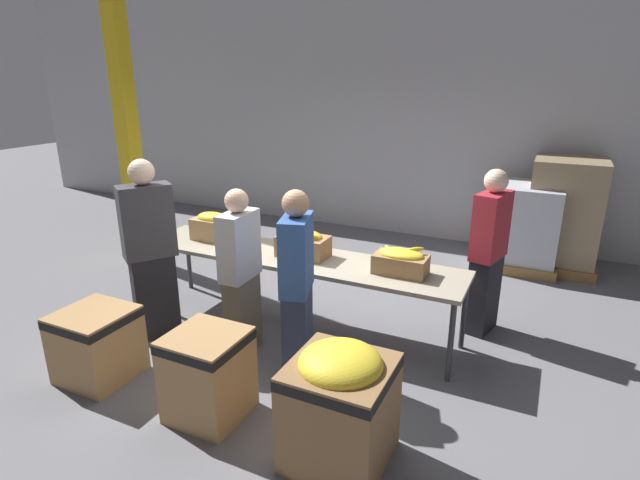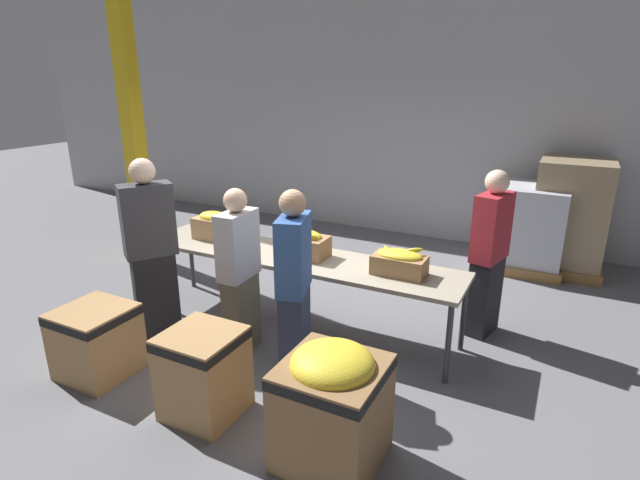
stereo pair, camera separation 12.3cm
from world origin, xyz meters
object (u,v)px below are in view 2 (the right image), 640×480
(volunteer_2, at_px, (489,255))
(volunteer_3, at_px, (239,273))
(sorting_table, at_px, (295,260))
(volunteer_1, at_px, (151,251))
(donation_bin_2, at_px, (332,402))
(pallet_stack_1, at_px, (570,217))
(volunteer_0, at_px, (294,286))
(banana_box_0, at_px, (215,225))
(donation_bin_0, at_px, (96,339))
(banana_box_1, at_px, (303,243))
(pallet_stack_0, at_px, (528,228))
(support_pillar, at_px, (131,113))
(donation_bin_1, at_px, (203,370))
(banana_box_2, at_px, (399,262))

(volunteer_2, distance_m, volunteer_3, 2.39)
(sorting_table, height_order, volunteer_3, volunteer_3)
(volunteer_1, distance_m, donation_bin_2, 2.47)
(pallet_stack_1, bearing_deg, donation_bin_2, -105.28)
(volunteer_0, distance_m, volunteer_3, 0.64)
(banana_box_0, xyz_separation_m, volunteer_1, (-0.12, -0.81, -0.05))
(donation_bin_0, bearing_deg, volunteer_2, 38.73)
(donation_bin_2, distance_m, pallet_stack_1, 4.70)
(banana_box_1, xyz_separation_m, pallet_stack_0, (1.84, 2.82, -0.36))
(banana_box_1, bearing_deg, banana_box_0, 177.95)
(banana_box_0, relative_size, support_pillar, 0.11)
(sorting_table, relative_size, volunteer_2, 2.03)
(banana_box_1, xyz_separation_m, volunteer_0, (0.33, -0.75, -0.10))
(banana_box_1, relative_size, volunteer_2, 0.30)
(sorting_table, relative_size, donation_bin_1, 4.94)
(donation_bin_2, bearing_deg, donation_bin_0, -180.00)
(volunteer_3, xyz_separation_m, donation_bin_2, (1.37, -0.90, -0.33))
(donation_bin_1, xyz_separation_m, pallet_stack_1, (2.31, 4.52, 0.35))
(banana_box_0, xyz_separation_m, donation_bin_2, (2.19, -1.59, -0.48))
(sorting_table, distance_m, support_pillar, 3.20)
(banana_box_2, relative_size, donation_bin_0, 0.78)
(banana_box_0, relative_size, volunteer_2, 0.27)
(volunteer_2, xyz_separation_m, donation_bin_2, (-0.58, -2.27, -0.37))
(donation_bin_1, bearing_deg, banana_box_2, 56.81)
(donation_bin_0, distance_m, pallet_stack_1, 5.72)
(volunteer_1, distance_m, pallet_stack_1, 5.16)
(banana_box_1, bearing_deg, sorting_table, -161.93)
(banana_box_0, height_order, support_pillar, support_pillar)
(banana_box_0, height_order, pallet_stack_1, pallet_stack_1)
(banana_box_2, height_order, volunteer_2, volunteer_2)
(volunteer_2, height_order, support_pillar, support_pillar)
(donation_bin_1, distance_m, pallet_stack_0, 4.75)
(donation_bin_0, xyz_separation_m, support_pillar, (-1.74, 2.27, 1.67))
(sorting_table, height_order, donation_bin_2, donation_bin_2)
(banana_box_0, distance_m, donation_bin_2, 2.75)
(banana_box_2, relative_size, donation_bin_1, 0.70)
(volunteer_3, bearing_deg, banana_box_0, 48.06)
(pallet_stack_0, distance_m, pallet_stack_1, 0.52)
(volunteer_0, height_order, support_pillar, support_pillar)
(volunteer_1, xyz_separation_m, donation_bin_2, (2.31, -0.77, -0.43))
(sorting_table, relative_size, donation_bin_2, 3.96)
(banana_box_2, relative_size, volunteer_0, 0.29)
(volunteer_0, bearing_deg, banana_box_1, 6.46)
(volunteer_0, xyz_separation_m, support_pillar, (-3.25, 1.48, 1.19))
(sorting_table, xyz_separation_m, banana_box_2, (1.07, 0.01, 0.17))
(banana_box_0, relative_size, donation_bin_0, 0.73)
(banana_box_1, height_order, pallet_stack_1, pallet_stack_1)
(pallet_stack_1, bearing_deg, pallet_stack_0, -162.28)
(support_pillar, bearing_deg, volunteer_3, -27.69)
(support_pillar, bearing_deg, donation_bin_2, -29.66)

